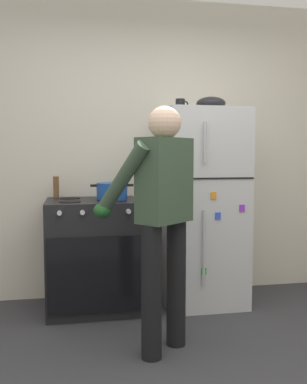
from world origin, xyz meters
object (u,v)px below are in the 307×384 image
stove_range (93,255)px  mixing_bowl (211,103)px  person_cook (160,207)px  coffee_mug (180,104)px  pepper_mill (56,187)px  red_pot (112,191)px  refrigerator (201,207)px

stove_range → mixing_bowl: size_ratio=3.69×
person_cook → coffee_mug: coffee_mug is taller
coffee_mug → pepper_mill: bearing=172.0°
stove_range → red_pot: bearing=-13.9°
person_cook → mixing_bowl: mixing_bowl is taller
coffee_mug → mixing_bowl: bearing=-11.0°
person_cook → coffee_mug: 1.27m
refrigerator → person_cook: (-0.55, -0.88, 0.11)m
person_cook → coffee_mug: (0.37, 0.93, 0.77)m
stove_range → coffee_mug: coffee_mug is taller
refrigerator → stove_range: 1.02m
person_cook → mixing_bowl: 1.33m
stove_range → pepper_mill: bearing=145.0°
person_cook → coffee_mug: bearing=68.4°
refrigerator → coffee_mug: coffee_mug is taller
pepper_mill → mixing_bowl: size_ratio=0.73×
red_pot → coffee_mug: bearing=9.4°
person_cook → pepper_mill: (-0.70, 1.08, 0.06)m
coffee_mug → pepper_mill: size_ratio=0.61×
refrigerator → red_pot: bearing=-176.4°
stove_range → pepper_mill: pepper_mill is taller
person_cook → red_pot: person_cook is taller
red_pot → mixing_bowl: size_ratio=1.42×
refrigerator → red_pot: (-0.78, -0.05, 0.16)m
refrigerator → pepper_mill: refrigerator is taller
stove_range → mixing_bowl: (1.02, 0.01, 1.28)m
refrigerator → red_pot: refrigerator is taller
pepper_mill → mixing_bowl: mixing_bowl is taller
red_pot → coffee_mug: size_ratio=3.17×
stove_range → person_cook: bearing=-65.6°
refrigerator → red_pot: 0.80m
coffee_mug → stove_range: bearing=-175.5°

